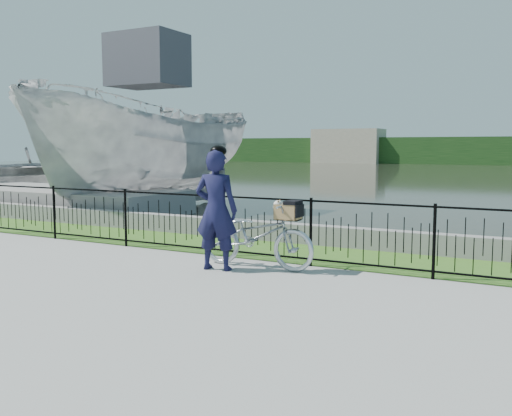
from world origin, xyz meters
The scene contains 11 objects.
ground centered at (0.00, 0.00, 0.00)m, with size 120.00×120.00×0.00m, color gray.
grass_strip centered at (0.00, 2.60, 0.00)m, with size 60.00×2.00×0.01m, color #3C6820.
water centered at (0.00, 33.00, 0.00)m, with size 120.00×120.00×0.00m, color #28271F.
quay_wall centered at (0.00, 3.60, 0.20)m, with size 60.00×0.30×0.40m, color gray.
fence centered at (0.00, 1.60, 0.58)m, with size 14.00×0.06×1.15m, color black, non-canonical shape.
far_building_left centered at (-18.00, 58.00, 2.00)m, with size 8.00×4.00×4.00m, color #A79C86.
dock centered at (-10.00, 5.50, 0.35)m, with size 10.00×3.00×0.70m, color gray.
bicycle_rig centered at (0.27, 1.08, 0.55)m, with size 2.06×0.72×1.16m.
cyclist centered at (-0.24, 0.63, 0.99)m, with size 0.78×0.59×2.01m.
boat_near centered at (-6.81, 7.09, 1.94)m, with size 4.21×9.62×5.43m.
boat_far centered at (-14.63, 10.25, 0.99)m, with size 8.75×10.80×1.97m.
Camera 1 is at (4.65, -7.09, 2.00)m, focal length 40.00 mm.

